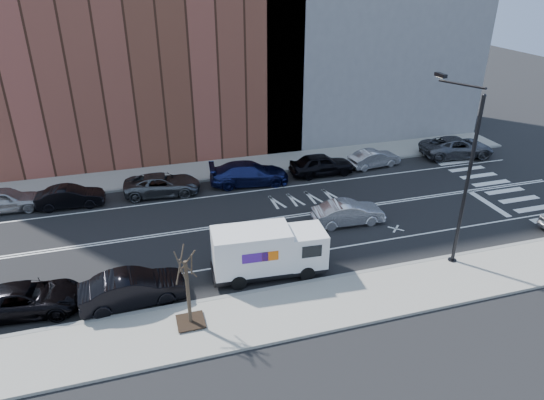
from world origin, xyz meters
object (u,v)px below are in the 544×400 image
far_parked_a (4,200)px  far_parked_b (70,197)px  fedex_van (268,251)px  driving_sedan (348,213)px

far_parked_a → far_parked_b: size_ratio=1.08×
fedex_van → driving_sedan: 7.27m
fedex_van → far_parked_b: bearing=136.6°
fedex_van → far_parked_b: size_ratio=1.40×
fedex_van → driving_sedan: fedex_van is taller
far_parked_a → driving_sedan: size_ratio=1.05×
far_parked_a → driving_sedan: bearing=-109.6°
far_parked_a → far_parked_b: 4.02m
fedex_van → far_parked_a: bearing=144.7°
driving_sedan → far_parked_b: bearing=68.9°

